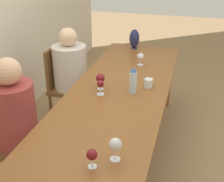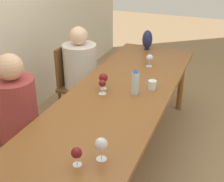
{
  "view_description": "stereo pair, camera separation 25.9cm",
  "coord_description": "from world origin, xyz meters",
  "px_view_note": "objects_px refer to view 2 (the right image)",
  "views": [
    {
      "loc": [
        -2.32,
        -0.62,
        2.0
      ],
      "look_at": [
        -0.08,
        0.0,
        0.87
      ],
      "focal_mm": 50.0,
      "sensor_mm": 36.0,
      "label": 1
    },
    {
      "loc": [
        -2.24,
        -0.87,
        2.0
      ],
      "look_at": [
        -0.08,
        0.0,
        0.87
      ],
      "focal_mm": 50.0,
      "sensor_mm": 36.0,
      "label": 2
    }
  ],
  "objects_px": {
    "water_bottle": "(135,82)",
    "person_far": "(82,73)",
    "wine_glass_5": "(77,153)",
    "wine_glass_0": "(150,58)",
    "vase": "(147,40)",
    "wine_glass_3": "(102,84)",
    "chair_near": "(13,131)",
    "person_near": "(19,118)",
    "wine_glass_4": "(103,78)",
    "wine_glass_1": "(101,145)",
    "chair_far": "(75,81)",
    "water_tumbler": "(152,85)"
  },
  "relations": [
    {
      "from": "water_bottle",
      "to": "person_far",
      "type": "xyz_separation_m",
      "value": [
        0.61,
        0.85,
        -0.29
      ]
    },
    {
      "from": "water_bottle",
      "to": "chair_far",
      "type": "bearing_deg",
      "value": 56.78
    },
    {
      "from": "wine_glass_3",
      "to": "wine_glass_5",
      "type": "bearing_deg",
      "value": -165.54
    },
    {
      "from": "wine_glass_0",
      "to": "person_far",
      "type": "xyz_separation_m",
      "value": [
        -0.09,
        0.78,
        -0.26
      ]
    },
    {
      "from": "wine_glass_5",
      "to": "person_far",
      "type": "bearing_deg",
      "value": 26.26
    },
    {
      "from": "water_bottle",
      "to": "chair_far",
      "type": "relative_size",
      "value": 0.27
    },
    {
      "from": "water_bottle",
      "to": "wine_glass_1",
      "type": "xyz_separation_m",
      "value": [
        -0.95,
        -0.09,
        -0.01
      ]
    },
    {
      "from": "wine_glass_5",
      "to": "chair_far",
      "type": "bearing_deg",
      "value": 28.66
    },
    {
      "from": "wine_glass_1",
      "to": "chair_far",
      "type": "bearing_deg",
      "value": 33.28
    },
    {
      "from": "water_bottle",
      "to": "wine_glass_3",
      "type": "xyz_separation_m",
      "value": [
        -0.11,
        0.27,
        -0.02
      ]
    },
    {
      "from": "chair_far",
      "to": "water_bottle",
      "type": "bearing_deg",
      "value": -123.22
    },
    {
      "from": "wine_glass_3",
      "to": "wine_glass_5",
      "type": "distance_m",
      "value": 0.98
    },
    {
      "from": "water_tumbler",
      "to": "wine_glass_4",
      "type": "xyz_separation_m",
      "value": [
        -0.16,
        0.41,
        0.07
      ]
    },
    {
      "from": "chair_near",
      "to": "person_near",
      "type": "height_order",
      "value": "person_near"
    },
    {
      "from": "water_bottle",
      "to": "water_tumbler",
      "type": "height_order",
      "value": "water_bottle"
    },
    {
      "from": "water_tumbler",
      "to": "wine_glass_0",
      "type": "xyz_separation_m",
      "value": [
        0.55,
        0.18,
        0.05
      ]
    },
    {
      "from": "wine_glass_3",
      "to": "wine_glass_4",
      "type": "relative_size",
      "value": 0.89
    },
    {
      "from": "person_far",
      "to": "chair_near",
      "type": "bearing_deg",
      "value": 175.66
    },
    {
      "from": "vase",
      "to": "wine_glass_1",
      "type": "relative_size",
      "value": 1.58
    },
    {
      "from": "wine_glass_4",
      "to": "wine_glass_5",
      "type": "distance_m",
      "value": 1.08
    },
    {
      "from": "wine_glass_0",
      "to": "wine_glass_3",
      "type": "height_order",
      "value": "same"
    },
    {
      "from": "vase",
      "to": "chair_far",
      "type": "bearing_deg",
      "value": 132.49
    },
    {
      "from": "chair_far",
      "to": "wine_glass_5",
      "type": "bearing_deg",
      "value": -151.34
    },
    {
      "from": "vase",
      "to": "wine_glass_3",
      "type": "distance_m",
      "value": 1.35
    },
    {
      "from": "water_bottle",
      "to": "wine_glass_3",
      "type": "relative_size",
      "value": 1.83
    },
    {
      "from": "chair_near",
      "to": "wine_glass_3",
      "type": "bearing_deg",
      "value": -55.91
    },
    {
      "from": "water_bottle",
      "to": "wine_glass_5",
      "type": "height_order",
      "value": "water_bottle"
    },
    {
      "from": "water_bottle",
      "to": "wine_glass_4",
      "type": "xyz_separation_m",
      "value": [
        -0.01,
        0.3,
        -0.01
      ]
    },
    {
      "from": "wine_glass_1",
      "to": "wine_glass_3",
      "type": "distance_m",
      "value": 0.92
    },
    {
      "from": "water_bottle",
      "to": "person_near",
      "type": "xyz_separation_m",
      "value": [
        -0.56,
        0.85,
        -0.25
      ]
    },
    {
      "from": "vase",
      "to": "wine_glass_1",
      "type": "xyz_separation_m",
      "value": [
        -2.19,
        -0.34,
        -0.02
      ]
    },
    {
      "from": "wine_glass_1",
      "to": "wine_glass_4",
      "type": "xyz_separation_m",
      "value": [
        0.94,
        0.39,
        -0.0
      ]
    },
    {
      "from": "wine_glass_4",
      "to": "person_near",
      "type": "xyz_separation_m",
      "value": [
        -0.55,
        0.55,
        -0.23
      ]
    },
    {
      "from": "vase",
      "to": "wine_glass_3",
      "type": "relative_size",
      "value": 1.81
    },
    {
      "from": "wine_glass_3",
      "to": "wine_glass_4",
      "type": "distance_m",
      "value": 0.1
    },
    {
      "from": "wine_glass_0",
      "to": "person_near",
      "type": "relative_size",
      "value": 0.11
    },
    {
      "from": "chair_near",
      "to": "chair_far",
      "type": "xyz_separation_m",
      "value": [
        1.17,
        0.0,
        0.0
      ]
    },
    {
      "from": "vase",
      "to": "wine_glass_5",
      "type": "xyz_separation_m",
      "value": [
        -2.3,
        -0.22,
        -0.04
      ]
    },
    {
      "from": "water_tumbler",
      "to": "person_far",
      "type": "xyz_separation_m",
      "value": [
        0.46,
        0.96,
        -0.21
      ]
    },
    {
      "from": "chair_far",
      "to": "person_far",
      "type": "xyz_separation_m",
      "value": [
        0.0,
        -0.09,
        0.12
      ]
    },
    {
      "from": "water_bottle",
      "to": "person_far",
      "type": "distance_m",
      "value": 1.08
    },
    {
      "from": "water_bottle",
      "to": "wine_glass_1",
      "type": "distance_m",
      "value": 0.95
    },
    {
      "from": "person_near",
      "to": "person_far",
      "type": "bearing_deg",
      "value": -0.13
    },
    {
      "from": "wine_glass_4",
      "to": "chair_far",
      "type": "xyz_separation_m",
      "value": [
        0.62,
        0.63,
        -0.39
      ]
    },
    {
      "from": "wine_glass_4",
      "to": "person_near",
      "type": "relative_size",
      "value": 0.12
    },
    {
      "from": "water_bottle",
      "to": "wine_glass_0",
      "type": "xyz_separation_m",
      "value": [
        0.7,
        0.07,
        -0.03
      ]
    },
    {
      "from": "vase",
      "to": "wine_glass_0",
      "type": "xyz_separation_m",
      "value": [
        -0.54,
        -0.18,
        -0.03
      ]
    },
    {
      "from": "vase",
      "to": "wine_glass_1",
      "type": "bearing_deg",
      "value": -171.19
    },
    {
      "from": "wine_glass_4",
      "to": "vase",
      "type": "bearing_deg",
      "value": -2.37
    },
    {
      "from": "water_tumbler",
      "to": "wine_glass_5",
      "type": "bearing_deg",
      "value": 173.47
    }
  ]
}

